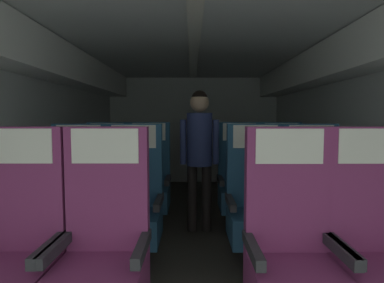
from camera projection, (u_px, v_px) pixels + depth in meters
The scene contains 15 objects.
ground at pixel (196, 242), 3.27m from camera, with size 3.52×6.49×0.02m, color #3D3833.
fuselage_shell at pixel (196, 94), 3.40m from camera, with size 3.40×6.14×2.10m.
seat_a_left_window at pixel (16, 253), 1.78m from camera, with size 0.51×0.49×1.21m.
seat_a_left_aisle at pixel (104, 253), 1.78m from camera, with size 0.51×0.49×1.21m.
seat_a_right_aisle at pixel (379, 255), 1.76m from camera, with size 0.51×0.49×1.21m.
seat_a_right_window at pixel (293, 255), 1.76m from camera, with size 0.51×0.49×1.21m.
seat_b_left_window at pixel (78, 206), 2.72m from camera, with size 0.51×0.49×1.21m.
seat_b_left_aisle at pixel (134, 207), 2.71m from camera, with size 0.51×0.49×1.21m.
seat_b_right_aisle at pixel (315, 208), 2.69m from camera, with size 0.51×0.49×1.21m.
seat_b_right_window at pixel (258, 207), 2.71m from camera, with size 0.51×0.49×1.21m.
seat_c_left_window at pixel (108, 184), 3.66m from camera, with size 0.51×0.49×1.21m.
seat_c_left_aisle at pixel (150, 184), 3.65m from camera, with size 0.51×0.49×1.21m.
seat_c_right_aisle at pixel (284, 184), 3.62m from camera, with size 0.51×0.49×1.21m.
seat_c_right_window at pixel (241, 184), 3.62m from camera, with size 0.51×0.49×1.21m.
flight_attendant at pixel (201, 146), 3.50m from camera, with size 0.43×0.28×1.56m.
Camera 1 is at (-0.02, -0.14, 1.26)m, focal length 29.81 mm.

